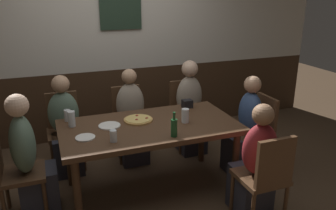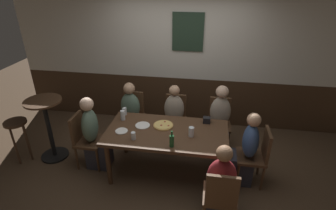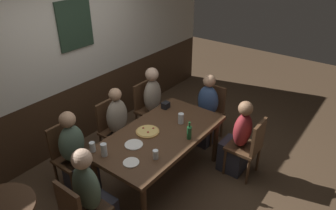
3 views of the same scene
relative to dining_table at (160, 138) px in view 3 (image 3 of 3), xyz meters
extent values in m
plane|color=#4C3826|center=(0.00, 0.00, -0.66)|extent=(12.00, 12.00, 0.00)
cube|color=#3D2819|center=(0.00, 1.65, -0.19)|extent=(6.40, 0.10, 0.95)
cube|color=beige|center=(0.00, 1.65, 1.11)|extent=(6.40, 0.10, 1.65)
cube|color=#233828|center=(0.12, 1.58, 1.18)|extent=(0.56, 0.03, 0.68)
cube|color=#472D1C|center=(0.00, 0.00, 0.05)|extent=(1.76, 0.93, 0.05)
cylinder|color=#472D1C|center=(-0.78, -0.39, -0.32)|extent=(0.07, 0.07, 0.69)
cylinder|color=#472D1C|center=(0.78, -0.39, -0.32)|extent=(0.07, 0.07, 0.69)
cylinder|color=#472D1C|center=(-0.78, 0.39, -0.32)|extent=(0.07, 0.07, 0.69)
cylinder|color=#472D1C|center=(0.78, 0.39, -0.32)|extent=(0.07, 0.07, 0.69)
cube|color=#513521|center=(-1.40, 0.00, 0.00)|extent=(0.04, 0.36, 0.43)
cylinder|color=#513521|center=(-1.05, 0.17, -0.46)|extent=(0.04, 0.04, 0.41)
cube|color=#513521|center=(1.22, 0.00, -0.23)|extent=(0.40, 0.40, 0.04)
cube|color=#513521|center=(1.40, 0.00, 0.00)|extent=(0.04, 0.36, 0.43)
cylinder|color=#513521|center=(1.05, -0.17, -0.46)|extent=(0.04, 0.04, 0.41)
cylinder|color=#513521|center=(1.05, 0.17, -0.46)|extent=(0.04, 0.04, 0.41)
cylinder|color=#513521|center=(1.39, -0.17, -0.46)|extent=(0.04, 0.04, 0.41)
cylinder|color=#513521|center=(1.39, 0.17, -0.46)|extent=(0.04, 0.04, 0.41)
cube|color=#513521|center=(-0.77, 0.81, -0.23)|extent=(0.40, 0.40, 0.04)
cube|color=#513521|center=(-0.77, 0.99, 0.00)|extent=(0.36, 0.04, 0.43)
cylinder|color=#513521|center=(-0.60, 0.64, -0.46)|extent=(0.04, 0.04, 0.41)
cylinder|color=#513521|center=(-0.94, 0.64, -0.46)|extent=(0.04, 0.04, 0.41)
cylinder|color=#513521|center=(-0.60, 0.98, -0.46)|extent=(0.04, 0.04, 0.41)
cylinder|color=#513521|center=(-0.94, 0.98, -0.46)|extent=(0.04, 0.04, 0.41)
cube|color=#513521|center=(0.00, 0.81, -0.23)|extent=(0.40, 0.40, 0.04)
cube|color=#513521|center=(0.00, 0.99, 0.00)|extent=(0.36, 0.04, 0.43)
cylinder|color=#513521|center=(0.17, 0.64, -0.46)|extent=(0.04, 0.04, 0.41)
cylinder|color=#513521|center=(-0.17, 0.64, -0.46)|extent=(0.04, 0.04, 0.41)
cylinder|color=#513521|center=(0.17, 0.98, -0.46)|extent=(0.04, 0.04, 0.41)
cylinder|color=#513521|center=(-0.17, 0.98, -0.46)|extent=(0.04, 0.04, 0.41)
cube|color=#513521|center=(0.77, -0.81, -0.23)|extent=(0.40, 0.40, 0.04)
cube|color=#513521|center=(0.77, -0.99, 0.00)|extent=(0.36, 0.04, 0.43)
cylinder|color=#513521|center=(0.60, -0.64, -0.46)|extent=(0.04, 0.04, 0.41)
cylinder|color=#513521|center=(0.94, -0.64, -0.46)|extent=(0.04, 0.04, 0.41)
cylinder|color=#513521|center=(0.60, -0.98, -0.46)|extent=(0.04, 0.04, 0.41)
cylinder|color=#513521|center=(0.94, -0.98, -0.46)|extent=(0.04, 0.04, 0.41)
cube|color=#513521|center=(0.77, 0.81, -0.23)|extent=(0.40, 0.40, 0.04)
cube|color=#513521|center=(0.77, 0.99, 0.00)|extent=(0.36, 0.04, 0.43)
cylinder|color=#513521|center=(0.94, 0.64, -0.46)|extent=(0.04, 0.04, 0.41)
cylinder|color=#513521|center=(0.60, 0.64, -0.46)|extent=(0.04, 0.04, 0.41)
cylinder|color=#513521|center=(0.94, 0.98, -0.46)|extent=(0.04, 0.04, 0.41)
cylinder|color=#513521|center=(0.60, 0.98, -0.46)|extent=(0.04, 0.04, 0.41)
ellipsoid|color=#56705B|center=(-1.18, 0.00, 0.06)|extent=(0.22, 0.34, 0.54)
sphere|color=#DBB293|center=(-1.18, 0.00, 0.42)|extent=(0.20, 0.20, 0.20)
cube|color=#2D2D38|center=(1.09, 0.00, -0.44)|extent=(0.34, 0.32, 0.45)
ellipsoid|color=#334C7A|center=(1.18, 0.00, 0.04)|extent=(0.22, 0.34, 0.51)
sphere|color=tan|center=(1.18, 0.00, 0.38)|extent=(0.19, 0.19, 0.19)
cube|color=#2D2D38|center=(-0.77, 0.68, -0.44)|extent=(0.32, 0.34, 0.45)
ellipsoid|color=#56705B|center=(-0.77, 0.77, 0.04)|extent=(0.34, 0.22, 0.50)
sphere|color=tan|center=(-0.77, 0.77, 0.37)|extent=(0.20, 0.20, 0.20)
cube|color=#2D2D38|center=(0.00, 0.68, -0.44)|extent=(0.32, 0.34, 0.45)
ellipsoid|color=tan|center=(0.00, 0.77, 0.05)|extent=(0.34, 0.22, 0.52)
sphere|color=tan|center=(0.00, 0.77, 0.39)|extent=(0.18, 0.18, 0.18)
cube|color=#2D2D38|center=(0.77, -0.68, -0.44)|extent=(0.32, 0.34, 0.45)
ellipsoid|color=maroon|center=(0.77, -0.77, 0.03)|extent=(0.34, 0.22, 0.48)
sphere|color=#936B4C|center=(0.77, -0.77, 0.35)|extent=(0.19, 0.19, 0.19)
cube|color=#2D2D38|center=(0.77, 0.68, -0.44)|extent=(0.32, 0.34, 0.45)
ellipsoid|color=tan|center=(0.77, 0.77, 0.06)|extent=(0.34, 0.22, 0.54)
sphere|color=#DBB293|center=(0.77, 0.77, 0.42)|extent=(0.21, 0.21, 0.21)
cylinder|color=tan|center=(-0.08, 0.14, 0.09)|extent=(0.30, 0.30, 0.02)
cylinder|color=#DBB760|center=(-0.08, 0.14, 0.10)|extent=(0.26, 0.26, 0.01)
cylinder|color=maroon|center=(-0.10, 0.11, 0.11)|extent=(0.03, 0.03, 0.00)
cylinder|color=maroon|center=(-0.07, 0.22, 0.11)|extent=(0.03, 0.03, 0.00)
cylinder|color=maroon|center=(0.01, 0.12, 0.11)|extent=(0.03, 0.03, 0.00)
cylinder|color=silver|center=(-0.75, 0.39, 0.14)|extent=(0.07, 0.07, 0.12)
cylinder|color=#B26623|center=(-0.75, 0.39, 0.11)|extent=(0.06, 0.06, 0.06)
cylinder|color=silver|center=(-0.73, 0.23, 0.16)|extent=(0.07, 0.07, 0.16)
cylinder|color=#331E14|center=(-0.73, 0.23, 0.14)|extent=(0.06, 0.06, 0.12)
cylinder|color=silver|center=(-0.42, -0.27, 0.13)|extent=(0.06, 0.06, 0.11)
cylinder|color=gold|center=(-0.42, -0.27, 0.11)|extent=(0.06, 0.06, 0.07)
cylinder|color=silver|center=(0.36, -0.07, 0.15)|extent=(0.08, 0.08, 0.14)
cylinder|color=gold|center=(0.36, -0.07, 0.13)|extent=(0.07, 0.07, 0.11)
cylinder|color=#194723|center=(0.12, -0.35, 0.16)|extent=(0.06, 0.06, 0.17)
cylinder|color=#194723|center=(0.12, -0.35, 0.28)|extent=(0.03, 0.03, 0.07)
cylinder|color=white|center=(-0.38, 0.10, 0.08)|extent=(0.22, 0.22, 0.01)
cylinder|color=white|center=(-0.65, -0.11, 0.08)|extent=(0.18, 0.18, 0.01)
cube|color=black|center=(0.56, 0.34, 0.12)|extent=(0.11, 0.09, 0.09)
camera|label=1|loc=(-0.94, -3.03, 1.37)|focal=36.55mm
camera|label=2|loc=(0.54, -3.20, 2.14)|focal=28.39mm
camera|label=3|loc=(-2.52, -2.03, 2.25)|focal=33.02mm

